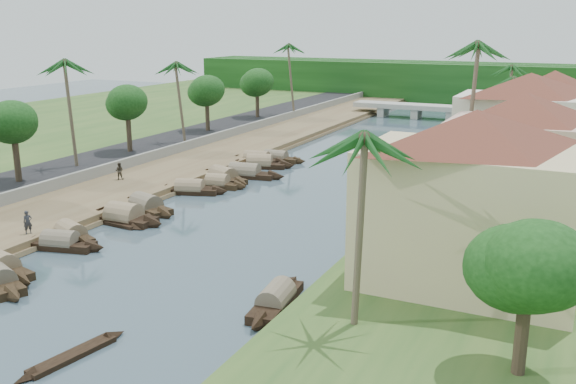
% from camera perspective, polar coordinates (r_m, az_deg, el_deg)
% --- Properties ---
extents(ground, '(220.00, 220.00, 0.00)m').
position_cam_1_polar(ground, '(48.08, -7.12, -4.74)').
color(ground, '#3C4F5A').
rests_on(ground, ground).
extents(left_bank, '(10.00, 180.00, 0.80)m').
position_cam_1_polar(left_bank, '(72.57, -9.34, 2.18)').
color(left_bank, brown).
rests_on(left_bank, ground).
extents(right_bank, '(16.00, 180.00, 1.20)m').
position_cam_1_polar(right_bank, '(60.29, 19.20, -0.84)').
color(right_bank, '#294D1F').
rests_on(right_bank, ground).
extents(road, '(8.00, 180.00, 1.40)m').
position_cam_1_polar(road, '(77.60, -14.52, 2.94)').
color(road, black).
rests_on(road, ground).
extents(retaining_wall, '(0.40, 180.00, 1.10)m').
position_cam_1_polar(retaining_wall, '(74.82, -12.02, 3.17)').
color(retaining_wall, gray).
rests_on(retaining_wall, left_bank).
extents(treeline, '(120.00, 14.00, 8.00)m').
position_cam_1_polar(treeline, '(140.73, 15.51, 9.35)').
color(treeline, '#0F350E').
rests_on(treeline, ground).
extents(bridge, '(28.00, 4.00, 2.40)m').
position_cam_1_polar(bridge, '(113.66, 12.85, 7.19)').
color(bridge, '#98998F').
rests_on(bridge, ground).
extents(building_near, '(14.85, 14.85, 10.20)m').
position_cam_1_polar(building_near, '(37.71, 15.92, -0.52)').
color(building_near, '#C9B587').
rests_on(building_near, right_bank).
extents(building_mid, '(14.11, 14.11, 9.70)m').
position_cam_1_polar(building_mid, '(53.15, 19.98, 3.22)').
color(building_mid, beige).
rests_on(building_mid, right_bank).
extents(building_far, '(15.59, 15.59, 10.20)m').
position_cam_1_polar(building_far, '(66.96, 20.43, 5.62)').
color(building_far, beige).
rests_on(building_far, right_bank).
extents(building_distant, '(12.62, 12.62, 9.20)m').
position_cam_1_polar(building_distant, '(86.74, 22.38, 6.99)').
color(building_distant, '#C9B587').
rests_on(building_distant, right_bank).
extents(sampan_3, '(7.32, 3.05, 1.97)m').
position_cam_1_polar(sampan_3, '(49.77, -19.57, -4.33)').
color(sampan_3, black).
rests_on(sampan_3, ground).
extents(sampan_4, '(7.02, 4.07, 2.01)m').
position_cam_1_polar(sampan_4, '(51.52, -18.74, -3.61)').
color(sampan_4, black).
rests_on(sampan_4, ground).
extents(sampan_5, '(7.88, 2.29, 2.48)m').
position_cam_1_polar(sampan_5, '(54.74, -14.37, -2.20)').
color(sampan_5, black).
rests_on(sampan_5, ground).
extents(sampan_6, '(7.83, 4.05, 2.28)m').
position_cam_1_polar(sampan_6, '(57.51, -12.51, -1.28)').
color(sampan_6, black).
rests_on(sampan_6, ground).
extents(sampan_7, '(7.81, 3.94, 2.07)m').
position_cam_1_polar(sampan_7, '(62.73, -8.73, 0.24)').
color(sampan_7, black).
rests_on(sampan_7, ground).
extents(sampan_8, '(6.57, 2.51, 2.02)m').
position_cam_1_polar(sampan_8, '(64.61, -6.28, 0.75)').
color(sampan_8, black).
rests_on(sampan_8, ground).
extents(sampan_9, '(9.35, 3.16, 2.31)m').
position_cam_1_polar(sampan_9, '(68.75, -3.87, 1.66)').
color(sampan_9, black).
rests_on(sampan_9, ground).
extents(sampan_10, '(8.39, 4.77, 2.29)m').
position_cam_1_polar(sampan_10, '(67.19, -5.81, 1.31)').
color(sampan_10, black).
rests_on(sampan_10, ground).
extents(sampan_11, '(8.34, 4.46, 2.34)m').
position_cam_1_polar(sampan_11, '(73.25, -2.54, 2.50)').
color(sampan_11, black).
rests_on(sampan_11, ground).
extents(sampan_12, '(7.98, 1.75, 1.93)m').
position_cam_1_polar(sampan_12, '(76.56, -1.10, 3.03)').
color(sampan_12, black).
rests_on(sampan_12, ground).
extents(sampan_13, '(8.39, 2.59, 2.26)m').
position_cam_1_polar(sampan_13, '(75.32, -2.78, 2.83)').
color(sampan_13, black).
rests_on(sampan_13, ground).
extents(sampan_14, '(2.40, 8.06, 1.96)m').
position_cam_1_polar(sampan_14, '(37.73, -1.08, -9.57)').
color(sampan_14, black).
rests_on(sampan_14, ground).
extents(sampan_15, '(3.11, 7.98, 2.11)m').
position_cam_1_polar(sampan_15, '(51.74, 8.10, -2.87)').
color(sampan_15, black).
rests_on(sampan_15, ground).
extents(sampan_16, '(3.12, 7.76, 1.91)m').
position_cam_1_polar(sampan_16, '(62.76, 10.56, 0.16)').
color(sampan_16, black).
rests_on(sampan_16, ground).
extents(canoe_0, '(2.01, 6.57, 0.86)m').
position_cam_1_polar(canoe_0, '(34.25, -18.60, -13.65)').
color(canoe_0, black).
rests_on(canoe_0, ground).
extents(canoe_1, '(5.40, 1.36, 0.86)m').
position_cam_1_polar(canoe_1, '(54.11, -14.93, -2.79)').
color(canoe_1, black).
rests_on(canoe_1, ground).
extents(canoe_2, '(4.92, 0.99, 0.71)m').
position_cam_1_polar(canoe_2, '(66.44, -5.83, 0.87)').
color(canoe_2, black).
rests_on(canoe_2, ground).
extents(palm_0, '(3.20, 3.20, 11.16)m').
position_cam_1_polar(palm_0, '(30.40, 6.47, 4.50)').
color(palm_0, brown).
rests_on(palm_0, ground).
extents(palm_1, '(3.20, 3.20, 9.44)m').
position_cam_1_polar(palm_1, '(45.45, 14.20, 5.42)').
color(palm_1, brown).
rests_on(palm_1, ground).
extents(palm_2, '(3.20, 3.20, 14.64)m').
position_cam_1_polar(palm_2, '(57.91, 16.20, 12.18)').
color(palm_2, brown).
rests_on(palm_2, ground).
extents(palm_3, '(3.20, 3.20, 10.42)m').
position_cam_1_polar(palm_3, '(75.85, 19.09, 9.36)').
color(palm_3, brown).
rests_on(palm_3, ground).
extents(palm_5, '(3.20, 3.20, 12.36)m').
position_cam_1_polar(palm_5, '(69.98, -19.02, 10.68)').
color(palm_5, brown).
rests_on(palm_5, ground).
extents(palm_6, '(3.20, 3.20, 11.27)m').
position_cam_1_polar(palm_6, '(81.84, -9.54, 11.02)').
color(palm_6, brown).
rests_on(palm_6, ground).
extents(palm_7, '(3.20, 3.20, 10.74)m').
position_cam_1_polar(palm_7, '(92.19, 19.10, 10.37)').
color(palm_7, brown).
rests_on(palm_7, ground).
extents(palm_8, '(3.20, 3.20, 12.68)m').
position_cam_1_polar(palm_8, '(106.72, 0.43, 12.76)').
color(palm_8, brown).
rests_on(palm_8, ground).
extents(tree_2, '(4.55, 4.55, 7.51)m').
position_cam_1_polar(tree_2, '(65.29, -23.27, 5.62)').
color(tree_2, '#473A28').
rests_on(tree_2, ground).
extents(tree_3, '(4.59, 4.59, 7.59)m').
position_cam_1_polar(tree_3, '(76.98, -14.11, 7.64)').
color(tree_3, '#473A28').
rests_on(tree_3, ground).
extents(tree_4, '(4.84, 4.84, 7.49)m').
position_cam_1_polar(tree_4, '(90.63, -7.25, 8.84)').
color(tree_4, '#473A28').
rests_on(tree_4, ground).
extents(tree_5, '(5.03, 5.03, 7.53)m').
position_cam_1_polar(tree_5, '(103.36, -2.76, 9.64)').
color(tree_5, '#473A28').
rests_on(tree_5, ground).
extents(tree_7, '(4.56, 4.56, 6.82)m').
position_cam_1_polar(tree_7, '(28.70, 20.58, -6.38)').
color(tree_7, '#473A28').
rests_on(tree_7, ground).
extents(person_near, '(0.70, 0.77, 1.77)m').
position_cam_1_polar(person_near, '(51.32, -22.13, -2.51)').
color(person_near, '#27292F').
rests_on(person_near, left_bank).
extents(person_far, '(1.03, 0.94, 1.72)m').
position_cam_1_polar(person_far, '(66.39, -14.77, 1.83)').
color(person_far, '#332D23').
rests_on(person_far, left_bank).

